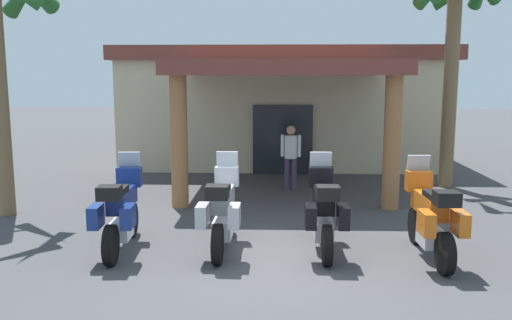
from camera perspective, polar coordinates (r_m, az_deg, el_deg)
The scene contains 8 objects.
ground_plane at distance 9.13m, azimuth 1.60°, elevation -10.41°, with size 80.00×80.00×0.00m, color #424244.
motel_building at distance 19.86m, azimuth 2.72°, elevation 5.96°, with size 10.92×12.17×3.87m.
motorcycle_blue at distance 9.72m, azimuth -13.90°, elevation -5.17°, with size 0.74×2.21×1.61m.
motorcycle_silver at distance 9.50m, azimuth -3.50°, elevation -5.24°, with size 0.71×2.21×1.61m.
motorcycle_black at distance 9.51m, azimuth 7.05°, elevation -5.28°, with size 0.71×2.21×1.61m.
motorcycle_orange at distance 9.49m, azimuth 17.74°, elevation -5.67°, with size 0.73×2.21×1.61m.
pedestrian at distance 14.35m, azimuth 3.63°, elevation 0.74°, with size 0.53×0.32×1.69m.
palm_tree_near_portico at distance 15.50m, azimuth 19.89°, elevation 12.70°, with size 2.16×2.30×5.88m.
Camera 1 is at (0.36, -8.60, 3.03)m, focal length 38.48 mm.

